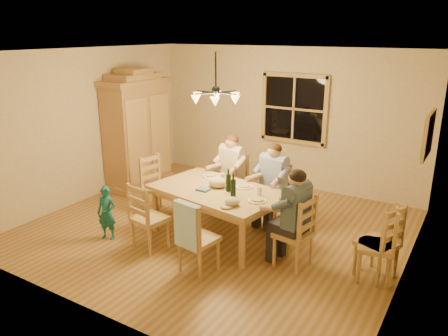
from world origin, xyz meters
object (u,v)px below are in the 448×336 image
Objects in this scene: wine_bottle_b at (233,185)px; chair_spare_back at (375,257)px; chandelier at (216,96)px; dining_table at (217,195)px; adult_slate_man at (295,206)px; chair_spare_front at (376,255)px; armoire at (137,133)px; chair_near_left at (150,228)px; chair_far_right at (272,206)px; chair_end_left at (159,197)px; wine_bottle_a at (228,180)px; adult_woman at (231,164)px; chair_end_right at (293,244)px; chair_far_left at (231,194)px; adult_plaid_man at (273,174)px; child at (107,213)px.

wine_bottle_b reaches higher than chair_spare_back.
chandelier reaches higher than dining_table.
adult_slate_man reaches higher than chair_spare_front.
armoire is 2.32× the size of chair_near_left.
chandelier is 1.44m from dining_table.
chandelier is at bearing 52.07° from chair_far_right.
armoire is at bearing 99.56° from chair_spare_front.
chair_end_left is 3.00× the size of wine_bottle_b.
chair_far_right is 1.08m from wine_bottle_a.
chair_spare_back is (2.62, -0.97, -0.54)m from adult_woman.
chair_end_left is 1.00× the size of chair_spare_back.
chair_end_left is at bearing 172.35° from wine_bottle_a.
chair_end_right is at bearing -16.41° from chandelier.
chandelier is 1.22m from wine_bottle_a.
chair_spare_front is (0.99, 0.29, -0.54)m from adult_slate_man.
dining_table is 1.33m from adult_slate_man.
armoire reaches higher than dining_table.
chair_far_left is 2.79m from chair_spare_back.
chair_end_left is at bearing 27.98° from chair_far_right.
chair_spare_back is at bearing 24.83° from chair_near_left.
chair_end_left is 1.99m from adult_plaid_man.
chair_far_left is 1.13× the size of adult_woman.
adult_woman is at bearing 58.57° from chair_spare_back.
chair_spare_front is (2.62, -0.89, -0.54)m from adult_woman.
chair_end_right is 3.00× the size of wine_bottle_a.
chandelier is 0.37× the size of dining_table.
dining_table is 2.09× the size of chair_far_right.
adult_woman is 1.08m from wine_bottle_a.
wine_bottle_a reaches higher than chair_end_right.
chair_far_left is 3.00× the size of wine_bottle_a.
wine_bottle_b is at bearing 89.44° from chair_far_right.
wine_bottle_b reaches higher than child.
chandelier is at bearing 112.30° from adult_woman.
adult_woman is 2.82m from chair_spare_front.
chair_far_left is 1.80m from chair_near_left.
chair_spare_back is at bearing -0.44° from wine_bottle_a.
chandelier reaches higher than wine_bottle_b.
adult_plaid_man is (0.66, 0.61, -1.24)m from chandelier.
dining_table is at bearing -24.30° from armoire.
chair_far_right is at bearing 58.30° from dining_table.
chair_near_left is (-0.29, -1.77, 0.00)m from chair_far_left.
chair_far_right is at bearing 67.80° from wine_bottle_a.
adult_woman reaches higher than wine_bottle_b.
wine_bottle_a is at bearing 87.82° from chair_end_right.
child is (-1.03, -1.87, 0.11)m from chair_far_left.
chandelier reaches higher than wine_bottle_a.
armoire is 4.18m from chair_end_right.
chandelier reaches higher than chair_end_right.
chair_end_right is at bearing 153.43° from chair_far_left.
chandelier is 1.93m from chair_far_left.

